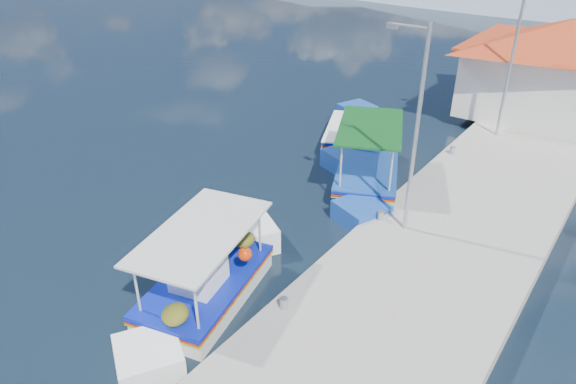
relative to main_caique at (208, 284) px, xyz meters
The scene contains 10 objects.
ground 3.77m from the main_caique, 115.85° to the left, with size 160.00×160.00×0.00m, color black.
quay 10.29m from the main_caique, 65.49° to the left, with size 5.00×44.00×0.50m, color #A09D95.
bollards 8.89m from the main_caique, 75.86° to the left, with size 0.20×17.20×0.30m.
main_caique is the anchor object (origin of this frame).
caique_green_canopy 7.93m from the main_caique, 87.25° to the left, with size 3.95×6.40×2.63m.
caique_blue_hull 11.13m from the main_caique, 100.52° to the left, with size 3.68×6.14×1.19m.
caique_far 20.77m from the main_caique, 89.32° to the left, with size 3.92×6.37×2.46m.
harbor_building 19.07m from the main_caique, 76.04° to the left, with size 10.49×10.49×4.40m.
lamp_post_near 6.98m from the main_caique, 61.79° to the left, with size 1.21×0.14×6.00m.
lamp_post_far 15.04m from the main_caique, 78.67° to the left, with size 1.21×0.14×6.00m.
Camera 1 is at (9.59, -10.75, 9.05)m, focal length 32.59 mm.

